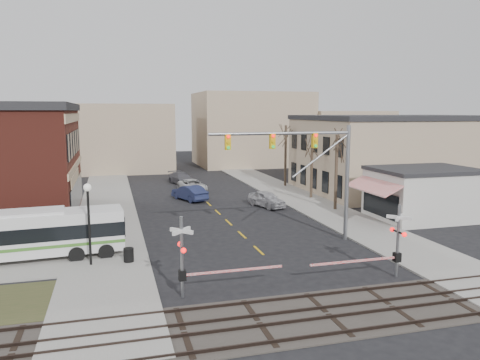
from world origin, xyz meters
name	(u,v)px	position (x,y,z in m)	size (l,w,h in m)	color
ground	(269,260)	(0.00, 0.00, 0.00)	(160.00, 160.00, 0.00)	black
sidewalk_west	(108,205)	(-9.50, 20.00, 0.06)	(5.00, 60.00, 0.12)	gray
sidewalk_east	(292,195)	(9.50, 20.00, 0.06)	(5.00, 60.00, 0.12)	gray
ballast_strip	(327,314)	(0.00, -8.00, 0.03)	(160.00, 5.00, 0.06)	#332D28
rail_tracks	(327,312)	(0.00, -8.00, 0.12)	(160.00, 3.91, 0.14)	#2D231E
tan_building	(396,153)	(22.00, 20.00, 4.26)	(20.30, 15.30, 8.50)	tan
awning_shop	(423,193)	(15.97, 7.00, 2.16)	(9.74, 6.20, 4.30)	beige
tree_east_a	(336,172)	(10.50, 12.00, 3.50)	(0.28, 0.28, 6.75)	#382B21
tree_east_b	(312,167)	(10.80, 18.00, 3.27)	(0.28, 0.28, 6.30)	#382B21
tree_east_c	(285,156)	(11.00, 26.00, 3.72)	(0.28, 0.28, 7.20)	#382B21
transit_bus	(25,235)	(-14.11, 3.58, 1.67)	(11.54, 3.41, 2.93)	silver
traffic_signal_mast	(311,159)	(3.97, 2.95, 5.73)	(9.90, 0.30, 8.00)	gray
rr_crossing_west	(191,257)	(-5.46, -4.33, 1.97)	(5.60, 1.36, 4.00)	gray
rr_crossing_east	(391,242)	(5.33, -4.61, 1.97)	(5.60, 1.36, 4.00)	gray
street_lamp	(88,208)	(-10.35, 1.58, 3.48)	(0.44, 0.44, 4.76)	black
trash_bin	(129,255)	(-8.21, 1.56, 0.53)	(0.60, 0.60, 0.82)	black
car_a	(267,199)	(5.00, 15.18, 0.75)	(1.76, 4.38, 1.49)	#99989D
car_b	(189,193)	(-1.49, 20.38, 0.77)	(1.63, 4.68, 1.54)	#1B2143
car_c	(193,186)	(-0.28, 25.58, 0.67)	(2.21, 4.79, 1.33)	#BABABA
car_d	(182,178)	(-0.67, 31.29, 0.72)	(2.03, 5.00, 1.45)	#48474D
pedestrian_near	(119,238)	(-8.70, 3.94, 0.94)	(0.60, 0.39, 1.65)	#554944
pedestrian_far	(75,229)	(-11.50, 6.73, 1.06)	(0.91, 0.71, 1.87)	#2B364C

